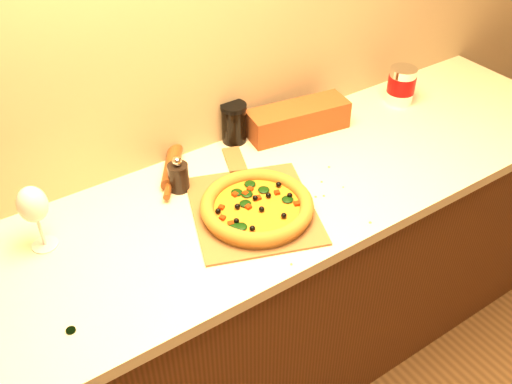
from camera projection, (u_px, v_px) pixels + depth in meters
name	position (u px, v px, depth m)	size (l,w,h in m)	color
cabinet	(233.00, 307.00, 2.03)	(2.80, 0.65, 0.86)	#45270E
countertop	(229.00, 211.00, 1.75)	(2.84, 0.68, 0.04)	beige
pizza_peel	(252.00, 206.00, 1.73)	(0.48, 0.58, 0.01)	brown
pizza	(257.00, 207.00, 1.69)	(0.34, 0.34, 0.05)	#B4692D
bottle_cap	(71.00, 330.00, 1.37)	(0.02, 0.02, 0.01)	black
pepper_grinder	(178.00, 176.00, 1.78)	(0.06, 0.06, 0.12)	black
rolling_pin	(173.00, 163.00, 1.88)	(0.22, 0.32, 0.05)	#5F3310
coffee_canister	(401.00, 85.00, 2.19)	(0.11, 0.11, 0.14)	silver
bread_bag	(298.00, 119.00, 2.04)	(0.37, 0.12, 0.10)	brown
wine_glass	(33.00, 206.00, 1.52)	(0.08, 0.08, 0.20)	silver
dark_jar	(234.00, 123.00, 1.98)	(0.09, 0.09, 0.15)	black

